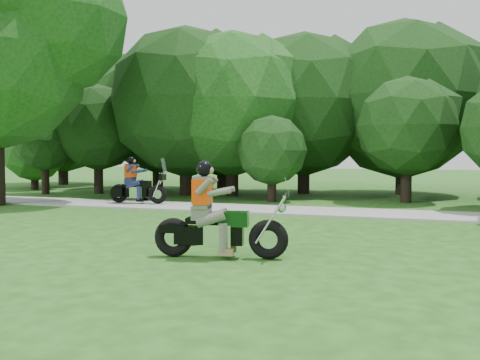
# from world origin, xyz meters

# --- Properties ---
(ground) EXTENTS (100.00, 100.00, 0.00)m
(ground) POSITION_xyz_m (0.00, 0.00, 0.00)
(ground) COLOR #224E16
(ground) RESTS_ON ground
(walkway) EXTENTS (60.00, 2.20, 0.06)m
(walkway) POSITION_xyz_m (0.00, 8.00, 0.03)
(walkway) COLOR #969691
(walkway) RESTS_ON ground
(tree_line) EXTENTS (39.58, 11.82, 7.28)m
(tree_line) POSITION_xyz_m (-0.36, 14.12, 3.57)
(tree_line) COLOR black
(tree_line) RESTS_ON ground
(chopper_motorcycle) EXTENTS (2.27, 0.83, 1.63)m
(chopper_motorcycle) POSITION_xyz_m (-0.25, 0.74, 0.60)
(chopper_motorcycle) COLOR black
(chopper_motorcycle) RESTS_ON ground
(touring_motorcycle) EXTENTS (2.06, 0.70, 1.57)m
(touring_motorcycle) POSITION_xyz_m (-6.16, 8.15, 0.63)
(touring_motorcycle) COLOR black
(touring_motorcycle) RESTS_ON walkway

